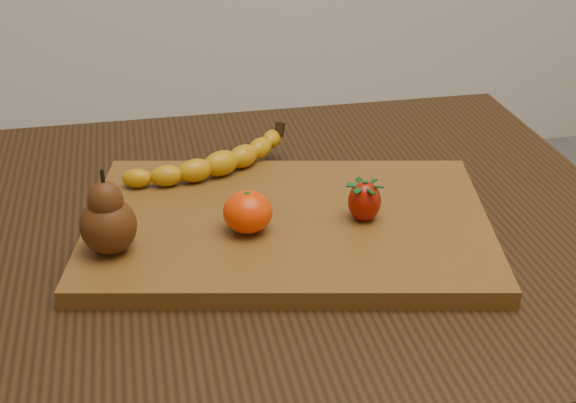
{
  "coord_description": "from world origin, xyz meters",
  "views": [
    {
      "loc": [
        -0.07,
        -0.8,
        1.22
      ],
      "look_at": [
        0.09,
        -0.03,
        0.8
      ],
      "focal_mm": 50.0,
      "sensor_mm": 36.0,
      "label": 1
    }
  ],
  "objects": [
    {
      "name": "mandarin",
      "position": [
        0.04,
        -0.05,
        0.8
      ],
      "size": [
        0.06,
        0.06,
        0.05
      ],
      "primitive_type": "ellipsoid",
      "rotation": [
        0.0,
        0.0,
        0.14
      ],
      "color": "#ED3602",
      "rests_on": "cutting_board"
    },
    {
      "name": "pear",
      "position": [
        -0.11,
        -0.06,
        0.83
      ],
      "size": [
        0.08,
        0.08,
        0.09
      ],
      "primitive_type": null,
      "rotation": [
        0.0,
        0.0,
        0.38
      ],
      "color": "#4D260C",
      "rests_on": "cutting_board"
    },
    {
      "name": "strawberry",
      "position": [
        0.17,
        -0.05,
        0.8
      ],
      "size": [
        0.05,
        0.05,
        0.05
      ],
      "primitive_type": null,
      "rotation": [
        0.0,
        0.0,
        -0.37
      ],
      "color": "#931104",
      "rests_on": "cutting_board"
    },
    {
      "name": "banana",
      "position": [
        0.03,
        0.09,
        0.8
      ],
      "size": [
        0.2,
        0.13,
        0.03
      ],
      "primitive_type": null,
      "rotation": [
        0.0,
        0.0,
        0.43
      ],
      "color": "#C58B09",
      "rests_on": "cutting_board"
    },
    {
      "name": "cutting_board",
      "position": [
        0.09,
        -0.03,
        0.77
      ],
      "size": [
        0.5,
        0.38,
        0.02
      ],
      "primitive_type": "cube",
      "rotation": [
        0.0,
        0.0,
        -0.2
      ],
      "color": "brown",
      "rests_on": "table"
    },
    {
      "name": "table",
      "position": [
        0.0,
        0.0,
        0.66
      ],
      "size": [
        1.0,
        0.7,
        0.76
      ],
      "color": "black",
      "rests_on": "ground"
    }
  ]
}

